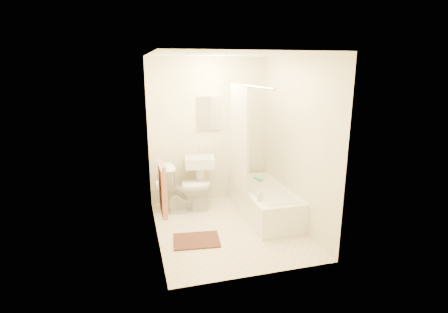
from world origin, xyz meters
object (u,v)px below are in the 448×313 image
object	(u,v)px
toilet	(188,188)
sink	(200,179)
soap_bottle	(260,195)
bathtub	(264,202)
bath_mat	(196,240)

from	to	relation	value
toilet	sink	xyz separation A→B (m)	(0.23, 0.15, 0.08)
sink	soap_bottle	world-z (taller)	sink
bathtub	bath_mat	world-z (taller)	bathtub
bathtub	bath_mat	distance (m)	1.32
toilet	bath_mat	distance (m)	1.12
toilet	bath_mat	world-z (taller)	toilet
sink	bath_mat	size ratio (longest dim) A/B	1.50
sink	bathtub	world-z (taller)	sink
toilet	soap_bottle	bearing A→B (deg)	-135.33
bath_mat	soap_bottle	size ratio (longest dim) A/B	3.43
toilet	soap_bottle	world-z (taller)	toilet
soap_bottle	bathtub	bearing A→B (deg)	60.85
sink	soap_bottle	distance (m)	1.27
toilet	sink	size ratio (longest dim) A/B	0.85
soap_bottle	toilet	bearing A→B (deg)	132.01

